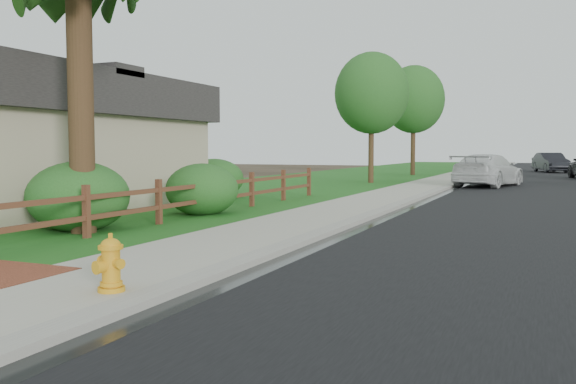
% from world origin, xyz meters
% --- Properties ---
extents(ground, '(120.00, 120.00, 0.00)m').
position_xyz_m(ground, '(0.00, 0.00, 0.00)').
color(ground, '#362C1D').
extents(road, '(8.00, 90.00, 0.02)m').
position_xyz_m(road, '(4.60, 35.00, 0.01)').
color(road, black).
rests_on(road, ground).
extents(curb, '(0.40, 90.00, 0.12)m').
position_xyz_m(curb, '(0.40, 35.00, 0.06)').
color(curb, gray).
rests_on(curb, ground).
extents(wet_gutter, '(0.50, 90.00, 0.00)m').
position_xyz_m(wet_gutter, '(0.75, 35.00, 0.02)').
color(wet_gutter, black).
rests_on(wet_gutter, road).
extents(sidewalk, '(2.20, 90.00, 0.10)m').
position_xyz_m(sidewalk, '(-0.90, 35.00, 0.05)').
color(sidewalk, '#A19E8C').
rests_on(sidewalk, ground).
extents(grass_strip, '(1.60, 90.00, 0.06)m').
position_xyz_m(grass_strip, '(-2.80, 35.00, 0.03)').
color(grass_strip, '#195418').
rests_on(grass_strip, ground).
extents(lawn_near, '(9.00, 90.00, 0.04)m').
position_xyz_m(lawn_near, '(-8.00, 35.00, 0.02)').
color(lawn_near, '#195418').
rests_on(lawn_near, ground).
extents(ranch_fence, '(0.12, 16.92, 1.10)m').
position_xyz_m(ranch_fence, '(-3.60, 6.40, 0.62)').
color(ranch_fence, '#452217').
rests_on(ranch_fence, ground).
extents(fire_hydrant, '(0.46, 0.37, 0.70)m').
position_xyz_m(fire_hydrant, '(-0.10, -0.76, 0.42)').
color(fire_hydrant, orange).
rests_on(fire_hydrant, sidewalk).
extents(white_suv, '(3.33, 5.65, 1.54)m').
position_xyz_m(white_suv, '(2.00, 24.14, 0.79)').
color(white_suv, silver).
rests_on(white_suv, road).
extents(dark_car_far, '(2.91, 4.88, 1.52)m').
position_xyz_m(dark_car_far, '(4.84, 45.01, 0.78)').
color(dark_car_far, black).
rests_on(dark_car_far, road).
extents(boulder, '(1.05, 0.80, 0.70)m').
position_xyz_m(boulder, '(-3.90, 8.04, 0.35)').
color(boulder, brown).
rests_on(boulder, ground).
extents(shrub_b, '(2.60, 2.60, 1.53)m').
position_xyz_m(shrub_b, '(-4.69, 3.80, 0.77)').
color(shrub_b, '#234F1C').
rests_on(shrub_b, ground).
extents(shrub_c, '(2.23, 2.23, 1.41)m').
position_xyz_m(shrub_c, '(-3.90, 7.61, 0.71)').
color(shrub_c, '#234F1C').
rests_on(shrub_c, ground).
extents(shrub_d, '(2.32, 2.32, 1.45)m').
position_xyz_m(shrub_d, '(-6.50, 12.76, 0.73)').
color(shrub_d, '#234F1C').
rests_on(shrub_d, ground).
extents(tree_near_left, '(3.86, 3.86, 6.84)m').
position_xyz_m(tree_near_left, '(-3.90, 24.59, 4.70)').
color(tree_near_left, '#3D2C19').
rests_on(tree_near_left, ground).
extents(tree_mid_left, '(4.20, 4.20, 7.50)m').
position_xyz_m(tree_mid_left, '(-3.90, 35.34, 5.18)').
color(tree_mid_left, '#3D2C19').
rests_on(tree_mid_left, ground).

